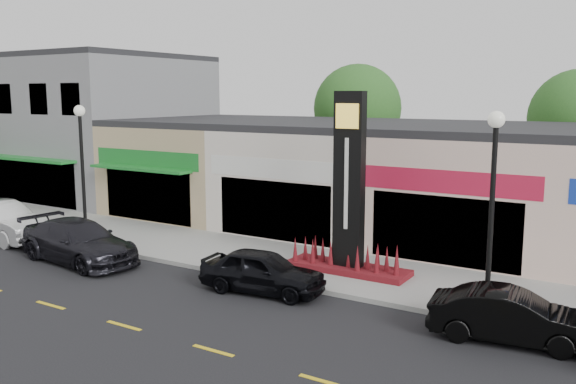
{
  "coord_description": "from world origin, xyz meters",
  "views": [
    {
      "loc": [
        11.74,
        -13.72,
        6.04
      ],
      "look_at": [
        0.75,
        4.0,
        2.69
      ],
      "focal_mm": 38.0,
      "sensor_mm": 36.0,
      "label": 1
    }
  ],
  "objects_px": {
    "lamp_east_near": "(492,193)",
    "car_dark_sedan": "(79,242)",
    "lamp_west_near": "(82,159)",
    "pylon_sign": "(349,209)",
    "car_white_van": "(0,222)",
    "car_black_conv": "(512,317)",
    "car_black_sedan": "(263,271)"
  },
  "relations": [
    {
      "from": "pylon_sign",
      "to": "car_white_van",
      "type": "distance_m",
      "value": 14.88
    },
    {
      "from": "lamp_east_near",
      "to": "car_white_van",
      "type": "distance_m",
      "value": 19.69
    },
    {
      "from": "car_white_van",
      "to": "car_dark_sedan",
      "type": "relative_size",
      "value": 0.94
    },
    {
      "from": "car_dark_sedan",
      "to": "car_black_sedan",
      "type": "relative_size",
      "value": 1.33
    },
    {
      "from": "pylon_sign",
      "to": "car_black_conv",
      "type": "height_order",
      "value": "pylon_sign"
    },
    {
      "from": "car_black_sedan",
      "to": "car_black_conv",
      "type": "relative_size",
      "value": 1.0
    },
    {
      "from": "car_black_sedan",
      "to": "lamp_east_near",
      "type": "bearing_deg",
      "value": -85.49
    },
    {
      "from": "pylon_sign",
      "to": "car_dark_sedan",
      "type": "relative_size",
      "value": 1.15
    },
    {
      "from": "pylon_sign",
      "to": "car_white_van",
      "type": "height_order",
      "value": "pylon_sign"
    },
    {
      "from": "lamp_west_near",
      "to": "car_dark_sedan",
      "type": "height_order",
      "value": "lamp_west_near"
    },
    {
      "from": "car_black_sedan",
      "to": "car_dark_sedan",
      "type": "bearing_deg",
      "value": 88.43
    },
    {
      "from": "lamp_west_near",
      "to": "car_black_sedan",
      "type": "height_order",
      "value": "lamp_west_near"
    },
    {
      "from": "lamp_west_near",
      "to": "lamp_east_near",
      "type": "xyz_separation_m",
      "value": [
        16.0,
        0.0,
        0.0
      ]
    },
    {
      "from": "lamp_west_near",
      "to": "car_dark_sedan",
      "type": "xyz_separation_m",
      "value": [
        1.93,
        -1.94,
        -2.72
      ]
    },
    {
      "from": "lamp_west_near",
      "to": "car_white_van",
      "type": "xyz_separation_m",
      "value": [
        -3.45,
        -1.52,
        -2.66
      ]
    },
    {
      "from": "car_white_van",
      "to": "lamp_east_near",
      "type": "bearing_deg",
      "value": -85.84
    },
    {
      "from": "lamp_west_near",
      "to": "pylon_sign",
      "type": "xyz_separation_m",
      "value": [
        11.0,
        1.7,
        -1.2
      ]
    },
    {
      "from": "lamp_west_near",
      "to": "pylon_sign",
      "type": "height_order",
      "value": "pylon_sign"
    },
    {
      "from": "car_dark_sedan",
      "to": "pylon_sign",
      "type": "bearing_deg",
      "value": -62.05
    },
    {
      "from": "lamp_west_near",
      "to": "lamp_east_near",
      "type": "relative_size",
      "value": 1.0
    },
    {
      "from": "lamp_east_near",
      "to": "pylon_sign",
      "type": "height_order",
      "value": "pylon_sign"
    },
    {
      "from": "car_dark_sedan",
      "to": "car_white_van",
      "type": "bearing_deg",
      "value": 91.59
    },
    {
      "from": "lamp_east_near",
      "to": "car_dark_sedan",
      "type": "relative_size",
      "value": 1.05
    },
    {
      "from": "lamp_west_near",
      "to": "car_white_van",
      "type": "bearing_deg",
      "value": -156.28
    },
    {
      "from": "pylon_sign",
      "to": "car_black_sedan",
      "type": "height_order",
      "value": "pylon_sign"
    },
    {
      "from": "car_black_sedan",
      "to": "pylon_sign",
      "type": "bearing_deg",
      "value": -32.68
    },
    {
      "from": "lamp_west_near",
      "to": "pylon_sign",
      "type": "bearing_deg",
      "value": 8.77
    },
    {
      "from": "lamp_west_near",
      "to": "car_black_conv",
      "type": "height_order",
      "value": "lamp_west_near"
    },
    {
      "from": "car_white_van",
      "to": "car_black_conv",
      "type": "height_order",
      "value": "car_white_van"
    },
    {
      "from": "car_black_conv",
      "to": "lamp_west_near",
      "type": "bearing_deg",
      "value": 77.84
    },
    {
      "from": "pylon_sign",
      "to": "car_dark_sedan",
      "type": "distance_m",
      "value": 9.89
    },
    {
      "from": "pylon_sign",
      "to": "lamp_west_near",
      "type": "bearing_deg",
      "value": -171.23
    }
  ]
}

